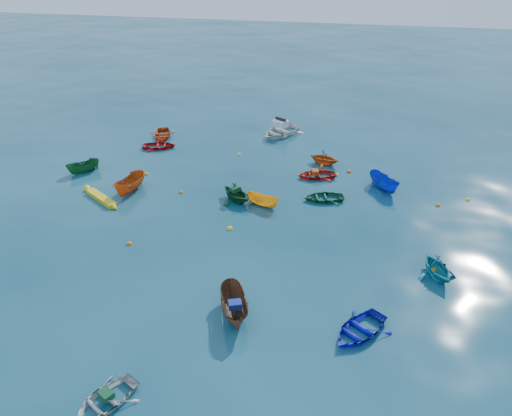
% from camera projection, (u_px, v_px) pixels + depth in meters
% --- Properties ---
extents(ground, '(160.00, 160.00, 0.00)m').
position_uv_depth(ground, '(240.00, 255.00, 29.66)').
color(ground, '#093647').
rests_on(ground, ground).
extents(dinghy_white_near, '(3.20, 3.50, 0.59)m').
position_uv_depth(dinghy_white_near, '(106.00, 403.00, 20.51)').
color(dinghy_white_near, beige).
rests_on(dinghy_white_near, ground).
extents(sampan_brown_mid, '(2.42, 3.67, 1.33)m').
position_uv_depth(sampan_brown_mid, '(235.00, 315.00, 25.13)').
color(sampan_brown_mid, brown).
rests_on(sampan_brown_mid, ground).
extents(dinghy_blue_se, '(3.82, 4.02, 0.68)m').
position_uv_depth(dinghy_blue_se, '(359.00, 333.00, 24.01)').
color(dinghy_blue_se, '#0E12B5').
rests_on(dinghy_blue_se, ground).
extents(sampan_yellow_mid, '(2.65, 1.76, 0.96)m').
position_uv_depth(sampan_yellow_mid, '(263.00, 205.00, 34.84)').
color(sampan_yellow_mid, '#F8A916').
rests_on(sampan_yellow_mid, ground).
extents(dinghy_green_e, '(3.26, 2.66, 0.59)m').
position_uv_depth(dinghy_green_e, '(323.00, 200.00, 35.56)').
color(dinghy_green_e, '#13542C').
rests_on(dinghy_green_e, ground).
extents(dinghy_cyan_se, '(3.07, 3.26, 1.37)m').
position_uv_depth(dinghy_cyan_se, '(435.00, 276.00, 27.90)').
color(dinghy_cyan_se, teal).
rests_on(dinghy_cyan_se, ground).
extents(dinghy_red_nw, '(3.29, 2.69, 0.60)m').
position_uv_depth(dinghy_red_nw, '(159.00, 148.00, 43.73)').
color(dinghy_red_nw, '#B5110F').
rests_on(dinghy_red_nw, ground).
extents(sampan_orange_n, '(1.89, 3.49, 1.28)m').
position_uv_depth(sampan_orange_n, '(131.00, 191.00, 36.67)').
color(sampan_orange_n, '#BA4B11').
rests_on(sampan_orange_n, ground).
extents(dinghy_green_n, '(3.59, 3.54, 1.43)m').
position_uv_depth(dinghy_green_n, '(236.00, 200.00, 35.46)').
color(dinghy_green_n, '#0F421E').
rests_on(dinghy_green_n, ground).
extents(dinghy_red_ne, '(3.42, 2.85, 0.61)m').
position_uv_depth(dinghy_red_ne, '(316.00, 177.00, 38.71)').
color(dinghy_red_ne, red).
rests_on(dinghy_red_ne, ground).
extents(sampan_blue_far, '(2.72, 3.19, 1.19)m').
position_uv_depth(sampan_blue_far, '(383.00, 189.00, 37.00)').
color(sampan_blue_far, '#0F2CC2').
rests_on(sampan_blue_far, ground).
extents(dinghy_red_far, '(3.20, 3.77, 0.67)m').
position_uv_depth(dinghy_red_far, '(163.00, 137.00, 45.96)').
color(dinghy_red_far, red).
rests_on(dinghy_red_far, ground).
extents(dinghy_orange_far, '(2.92, 2.70, 1.27)m').
position_uv_depth(dinghy_orange_far, '(324.00, 164.00, 40.83)').
color(dinghy_orange_far, '#BE5111').
rests_on(dinghy_orange_far, ground).
extents(sampan_green_far, '(2.53, 2.62, 1.02)m').
position_uv_depth(sampan_green_far, '(84.00, 172.00, 39.50)').
color(sampan_green_far, '#135423').
rests_on(sampan_green_far, ground).
extents(kayak_yellow, '(3.62, 2.74, 0.40)m').
position_uv_depth(kayak_yellow, '(102.00, 200.00, 35.54)').
color(kayak_yellow, yellow).
rests_on(kayak_yellow, ground).
extents(motorboat_white, '(5.03, 5.49, 1.53)m').
position_uv_depth(motorboat_white, '(280.00, 134.00, 46.49)').
color(motorboat_white, silver).
rests_on(motorboat_white, ground).
extents(tarp_green_a, '(0.74, 0.69, 0.29)m').
position_uv_depth(tarp_green_a, '(106.00, 394.00, 20.36)').
color(tarp_green_a, '#124B28').
rests_on(tarp_green_a, dinghy_white_near).
extents(tarp_blue_a, '(0.78, 0.69, 0.32)m').
position_uv_depth(tarp_blue_a, '(235.00, 304.00, 24.59)').
color(tarp_blue_a, navy).
rests_on(tarp_blue_a, sampan_brown_mid).
extents(tarp_green_b, '(0.83, 0.85, 0.33)m').
position_uv_depth(tarp_green_b, '(235.00, 189.00, 35.09)').
color(tarp_green_b, '#124927').
rests_on(tarp_green_b, dinghy_green_n).
extents(tarp_orange_b, '(0.64, 0.74, 0.31)m').
position_uv_depth(tarp_orange_b, '(315.00, 172.00, 38.47)').
color(tarp_orange_b, '#B04012').
rests_on(tarp_orange_b, dinghy_red_ne).
extents(buoy_or_a, '(0.34, 0.34, 0.34)m').
position_uv_depth(buoy_or_a, '(129.00, 244.00, 30.65)').
color(buoy_or_a, '#FC620D').
rests_on(buoy_or_a, ground).
extents(buoy_ye_a, '(0.39, 0.39, 0.39)m').
position_uv_depth(buoy_ye_a, '(230.00, 229.00, 32.16)').
color(buoy_ye_a, yellow).
rests_on(buoy_ye_a, ground).
extents(buoy_or_b, '(0.36, 0.36, 0.36)m').
position_uv_depth(buoy_or_b, '(434.00, 270.00, 28.37)').
color(buoy_or_b, orange).
rests_on(buoy_or_b, ground).
extents(buoy_ye_b, '(0.34, 0.34, 0.34)m').
position_uv_depth(buoy_ye_b, '(147.00, 175.00, 39.11)').
color(buoy_ye_b, gold).
rests_on(buoy_ye_b, ground).
extents(buoy_or_c, '(0.34, 0.34, 0.34)m').
position_uv_depth(buoy_or_c, '(181.00, 193.00, 36.46)').
color(buoy_or_c, orange).
rests_on(buoy_or_c, ground).
extents(buoy_ye_c, '(0.35, 0.35, 0.35)m').
position_uv_depth(buoy_ye_c, '(337.00, 175.00, 38.99)').
color(buoy_ye_c, yellow).
rests_on(buoy_ye_c, ground).
extents(buoy_or_d, '(0.33, 0.33, 0.33)m').
position_uv_depth(buoy_or_d, '(438.00, 206.00, 34.80)').
color(buoy_or_d, orange).
rests_on(buoy_or_d, ground).
extents(buoy_ye_d, '(0.32, 0.32, 0.32)m').
position_uv_depth(buoy_ye_d, '(239.00, 155.00, 42.41)').
color(buoy_ye_d, yellow).
rests_on(buoy_ye_d, ground).
extents(buoy_or_e, '(0.37, 0.37, 0.37)m').
position_uv_depth(buoy_or_e, '(349.00, 172.00, 39.50)').
color(buoy_or_e, '#F4510D').
rests_on(buoy_or_e, ground).
extents(buoy_ye_e, '(0.32, 0.32, 0.32)m').
position_uv_depth(buoy_ye_e, '(468.00, 200.00, 35.49)').
color(buoy_ye_e, yellow).
rests_on(buoy_ye_e, ground).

